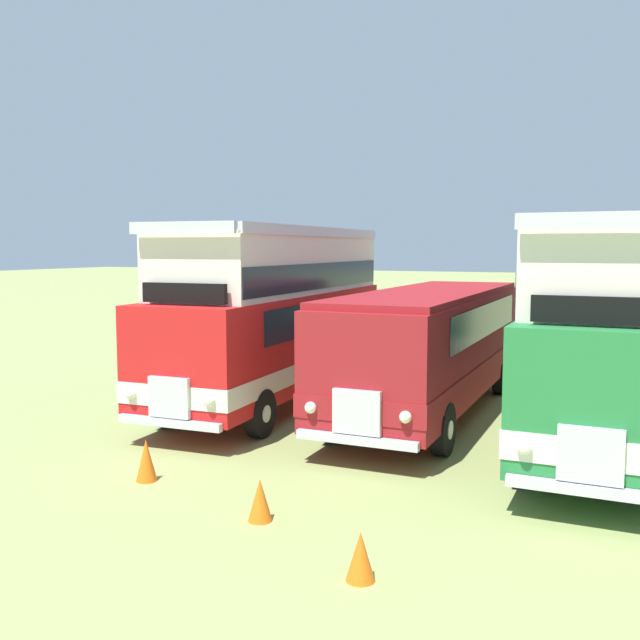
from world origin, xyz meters
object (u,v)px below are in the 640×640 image
object	(u,v)px
bus_second_in_row	(431,342)
cone_mid_row	(260,500)
bus_first_in_row	(277,312)
cone_far_end	(360,556)
bus_third_in_row	(610,325)
cone_near_end	(146,460)

from	to	relation	value
bus_second_in_row	cone_mid_row	world-z (taller)	bus_second_in_row
bus_first_in_row	cone_far_end	distance (m)	10.34
bus_third_in_row	cone_mid_row	world-z (taller)	bus_third_in_row
cone_near_end	cone_far_end	bearing A→B (deg)	-22.40
cone_far_end	cone_near_end	bearing A→B (deg)	157.60
bus_third_in_row	cone_mid_row	size ratio (longest dim) A/B	18.19
bus_second_in_row	bus_third_in_row	xyz separation A→B (m)	(3.98, -0.23, 0.61)
cone_far_end	bus_second_in_row	bearing A→B (deg)	100.08
bus_first_in_row	cone_near_end	size ratio (longest dim) A/B	13.57
bus_first_in_row	cone_far_end	world-z (taller)	bus_first_in_row
cone_mid_row	cone_far_end	bearing A→B (deg)	-29.80
bus_first_in_row	bus_second_in_row	distance (m)	4.05
bus_second_in_row	cone_near_end	size ratio (longest dim) A/B	13.65
cone_mid_row	cone_far_end	size ratio (longest dim) A/B	1.04
bus_third_in_row	cone_near_end	world-z (taller)	bus_third_in_row
cone_near_end	cone_far_end	distance (m)	5.06
bus_first_in_row	cone_far_end	xyz separation A→B (m)	(5.56, -8.47, -2.05)
bus_third_in_row	cone_mid_row	xyz separation A→B (m)	(-4.44, -7.43, -2.05)
bus_first_in_row	bus_second_in_row	bearing A→B (deg)	4.86
bus_third_in_row	cone_near_end	distance (m)	9.93
bus_second_in_row	cone_near_end	distance (m)	7.68
bus_first_in_row	cone_far_end	size ratio (longest dim) A/B	16.22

